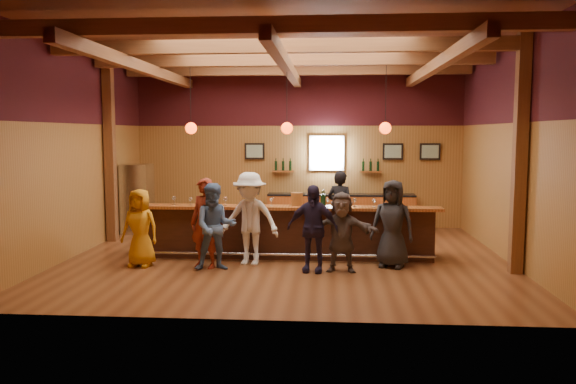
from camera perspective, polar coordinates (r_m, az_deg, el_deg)
name	(u,v)px	position (r m, az deg, el deg)	size (l,w,h in m)	color
room	(287,103)	(11.65, -0.09, 9.02)	(9.04, 9.00, 4.52)	brown
bar_counter	(288,232)	(11.91, 0.03, -4.04)	(6.30, 1.07, 1.11)	black
back_bar_cabinet	(341,211)	(15.42, 5.39, -1.94)	(4.00, 0.52, 0.95)	#91441A
window	(327,153)	(15.50, 3.95, 3.96)	(0.95, 0.09, 0.95)	silver
framed_pictures	(358,151)	(15.51, 7.17, 4.11)	(5.35, 0.05, 0.45)	black
wine_shelves	(327,169)	(15.46, 3.94, 2.36)	(3.00, 0.18, 0.30)	#91441A
pendant_lights	(287,128)	(11.58, -0.11, 6.54)	(4.24, 0.24, 1.37)	black
stainless_fridge	(137,199)	(15.09, -15.05, -0.67)	(0.70, 0.70, 1.80)	silver
customer_orange	(140,228)	(11.33, -14.80, -3.53)	(0.74, 0.48, 1.52)	#C47C12
customer_redvest	(205,223)	(10.95, -8.41, -3.14)	(0.64, 0.42, 1.74)	maroon
customer_denim	(215,227)	(10.74, -7.40, -3.52)	(0.81, 0.63, 1.66)	#4D6B9A
customer_white	(250,219)	(11.10, -3.91, -2.72)	(1.19, 0.68, 1.84)	silver
customer_navy	(312,228)	(10.52, 2.50, -3.72)	(0.96, 0.40, 1.65)	#211B37
customer_brown	(342,232)	(10.60, 5.46, -4.05)	(1.40, 0.45, 1.51)	#534742
customer_dark	(392,224)	(11.06, 10.55, -3.19)	(0.83, 0.54, 1.70)	black
bartender	(340,208)	(12.99, 5.32, -1.67)	(0.64, 0.42, 1.74)	black
ice_bucket	(297,199)	(11.60, 0.91, -0.71)	(0.24, 0.24, 0.27)	brown
bottle_a	(322,200)	(11.59, 3.49, -0.78)	(0.07, 0.07, 0.31)	black
bottle_b	(324,200)	(11.51, 3.68, -0.78)	(0.07, 0.07, 0.34)	black
glass_a	(174,199)	(11.93, -11.49, -0.66)	(0.08, 0.08, 0.18)	silver
glass_b	(191,199)	(11.83, -9.87, -0.74)	(0.07, 0.07, 0.16)	silver
glass_c	(225,199)	(11.60, -6.39, -0.73)	(0.09, 0.09, 0.19)	silver
glass_d	(249,199)	(11.51, -4.00, -0.76)	(0.08, 0.08, 0.19)	silver
glass_e	(271,200)	(11.59, -1.71, -0.81)	(0.07, 0.07, 0.16)	silver
glass_f	(328,201)	(11.38, 4.06, -0.89)	(0.08, 0.08, 0.18)	silver
glass_g	(355,200)	(11.48, 6.78, -0.86)	(0.08, 0.08, 0.18)	silver
glass_h	(374,201)	(11.43, 8.72, -0.91)	(0.08, 0.08, 0.18)	silver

